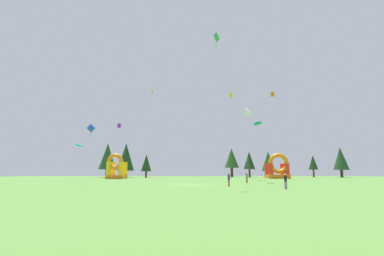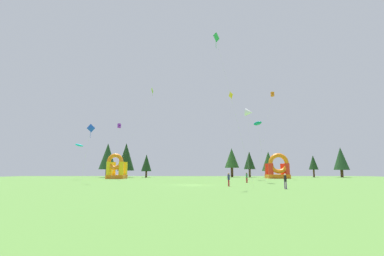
% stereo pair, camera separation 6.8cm
% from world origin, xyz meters
% --- Properties ---
extents(ground_plane, '(120.00, 120.00, 0.00)m').
position_xyz_m(ground_plane, '(0.00, 0.00, 0.00)').
color(ground_plane, '#548438').
extents(kite_green_diamond, '(4.48, 0.78, 18.26)m').
position_xyz_m(kite_green_diamond, '(3.07, -6.31, 17.59)').
color(kite_green_diamond, green).
rests_on(kite_green_diamond, ground_plane).
extents(kite_yellow_diamond, '(2.96, 8.05, 21.01)m').
position_xyz_m(kite_yellow_diamond, '(9.65, 29.34, 20.25)').
color(kite_yellow_diamond, yellow).
rests_on(kite_yellow_diamond, ground_plane).
extents(kite_cyan_parafoil, '(3.56, 1.71, 7.82)m').
position_xyz_m(kite_cyan_parafoil, '(-24.25, 21.45, 7.28)').
color(kite_cyan_parafoil, '#19B7CC').
rests_on(kite_cyan_parafoil, ground_plane).
extents(kite_teal_parafoil, '(1.47, 3.25, 10.01)m').
position_xyz_m(kite_teal_parafoil, '(10.87, 7.40, 9.61)').
color(kite_teal_parafoil, '#0C7F7A').
rests_on(kite_teal_parafoil, ground_plane).
extents(kite_purple_box, '(0.66, 5.41, 12.09)m').
position_xyz_m(kite_purple_box, '(-16.02, 22.18, 11.59)').
color(kite_purple_box, purple).
rests_on(kite_purple_box, ground_plane).
extents(kite_lime_diamond, '(7.86, 6.82, 22.80)m').
position_xyz_m(kite_lime_diamond, '(-10.19, 31.14, 22.02)').
color(kite_lime_diamond, '#8CD826').
rests_on(kite_lime_diamond, ground_plane).
extents(kite_orange_box, '(5.18, 1.54, 19.99)m').
position_xyz_m(kite_orange_box, '(18.59, 25.10, 19.39)').
color(kite_orange_box, orange).
rests_on(kite_orange_box, ground_plane).
extents(kite_white_delta, '(2.56, 5.19, 15.27)m').
position_xyz_m(kite_white_delta, '(12.22, 21.11, 14.34)').
color(kite_white_delta, white).
rests_on(kite_white_delta, ground_plane).
extents(kite_blue_diamond, '(2.42, 2.49, 8.62)m').
position_xyz_m(kite_blue_diamond, '(-15.18, 3.30, 8.09)').
color(kite_blue_diamond, blue).
rests_on(kite_blue_diamond, ground_plane).
extents(person_near_camera, '(0.35, 0.35, 1.65)m').
position_xyz_m(person_near_camera, '(4.67, -3.16, 0.98)').
color(person_near_camera, '#B21E26').
rests_on(person_near_camera, ground_plane).
extents(person_midfield, '(0.28, 0.28, 1.61)m').
position_xyz_m(person_midfield, '(10.07, -8.02, 0.96)').
color(person_midfield, '#724C8C').
rests_on(person_midfield, ground_plane).
extents(person_left_edge, '(0.39, 0.39, 1.61)m').
position_xyz_m(person_left_edge, '(8.84, 7.42, 0.96)').
color(person_left_edge, '#B21E26').
rests_on(person_left_edge, ground_plane).
extents(inflatable_orange_dome, '(5.19, 4.45, 6.11)m').
position_xyz_m(inflatable_orange_dome, '(20.93, 31.55, 2.18)').
color(inflatable_orange_dome, orange).
rests_on(inflatable_orange_dome, ground_plane).
extents(inflatable_blue_arch, '(4.03, 4.96, 5.89)m').
position_xyz_m(inflatable_blue_arch, '(-18.15, 29.08, 2.12)').
color(inflatable_blue_arch, orange).
rests_on(inflatable_blue_arch, ground_plane).
extents(tree_row_0, '(4.72, 4.72, 9.55)m').
position_xyz_m(tree_row_0, '(-24.01, 40.79, 5.85)').
color(tree_row_0, '#4C331E').
rests_on(tree_row_0, ground_plane).
extents(tree_row_1, '(4.75, 4.75, 9.68)m').
position_xyz_m(tree_row_1, '(-19.07, 41.87, 5.75)').
color(tree_row_1, '#4C331E').
rests_on(tree_row_1, ground_plane).
extents(tree_row_2, '(2.87, 2.87, 6.41)m').
position_xyz_m(tree_row_2, '(-13.00, 40.62, 4.02)').
color(tree_row_2, '#4C331E').
rests_on(tree_row_2, ground_plane).
extents(tree_row_3, '(4.22, 4.22, 8.48)m').
position_xyz_m(tree_row_3, '(11.53, 45.52, 5.54)').
color(tree_row_3, '#4C331E').
rests_on(tree_row_3, ground_plane).
extents(tree_row_4, '(3.29, 3.29, 7.33)m').
position_xyz_m(tree_row_4, '(16.25, 42.92, 4.75)').
color(tree_row_4, '#4C331E').
rests_on(tree_row_4, ground_plane).
extents(tree_row_5, '(3.88, 3.88, 7.42)m').
position_xyz_m(tree_row_5, '(22.05, 44.22, 4.56)').
color(tree_row_5, '#4C331E').
rests_on(tree_row_5, ground_plane).
extents(tree_row_6, '(2.63, 2.63, 6.27)m').
position_xyz_m(tree_row_6, '(34.73, 43.43, 4.17)').
color(tree_row_6, '#4C331E').
rests_on(tree_row_6, ground_plane).
extents(tree_row_7, '(4.23, 4.23, 8.59)m').
position_xyz_m(tree_row_7, '(42.64, 43.22, 5.30)').
color(tree_row_7, '#4C331E').
rests_on(tree_row_7, ground_plane).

